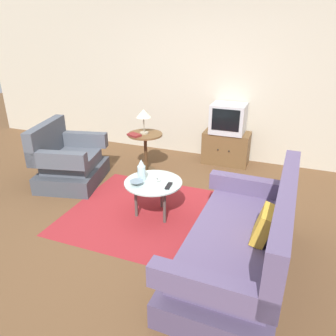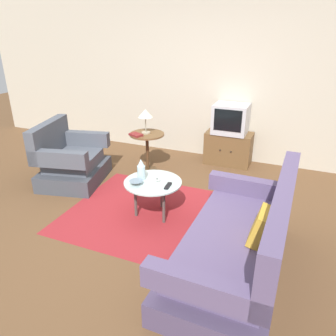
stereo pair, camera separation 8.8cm
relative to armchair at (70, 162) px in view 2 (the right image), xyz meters
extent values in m
plane|color=brown|center=(1.47, -0.58, -0.31)|extent=(16.00, 16.00, 0.00)
cube|color=#BCB29E|center=(1.47, 1.88, 1.04)|extent=(9.00, 0.12, 2.70)
cube|color=maroon|center=(1.55, -0.41, -0.31)|extent=(2.11, 1.77, 0.00)
cube|color=#3E424B|center=(0.05, 0.01, -0.19)|extent=(1.02, 1.15, 0.24)
cube|color=#4C515B|center=(0.05, 0.01, 0.02)|extent=(0.82, 0.85, 0.18)
cube|color=#4C515B|center=(-0.27, -0.06, 0.35)|extent=(0.36, 1.00, 0.48)
cube|color=#4C515B|center=(0.15, -0.40, 0.22)|extent=(0.83, 0.32, 0.22)
cube|color=#4C515B|center=(-0.04, 0.43, 0.22)|extent=(0.83, 0.32, 0.22)
cube|color=#4B3E5C|center=(2.64, -1.05, -0.19)|extent=(0.96, 1.84, 0.24)
cube|color=#5B4C70|center=(2.64, -1.05, 0.02)|extent=(0.81, 1.55, 0.18)
cube|color=#5B4C70|center=(3.03, -1.05, 0.39)|extent=(0.18, 1.82, 0.55)
cube|color=#5B4C70|center=(2.66, -0.21, 0.21)|extent=(0.92, 0.16, 0.19)
cube|color=#5B4C70|center=(2.62, -1.88, 0.21)|extent=(0.92, 0.16, 0.19)
cube|color=gold|center=(2.88, -1.05, 0.26)|extent=(0.20, 0.31, 0.32)
cylinder|color=#B2C6C1|center=(1.55, -0.41, 0.14)|extent=(0.70, 0.70, 0.02)
cylinder|color=#4C4742|center=(1.57, -0.19, -0.09)|extent=(0.04, 0.04, 0.44)
cylinder|color=#4C4742|center=(1.36, -0.51, -0.09)|extent=(0.04, 0.04, 0.44)
cylinder|color=#4C4742|center=(1.73, -0.51, -0.09)|extent=(0.04, 0.04, 0.44)
cylinder|color=brown|center=(0.90, 0.78, 0.31)|extent=(0.54, 0.54, 0.02)
cylinder|color=#47311C|center=(0.90, 0.78, -0.01)|extent=(0.05, 0.05, 0.60)
cylinder|color=#47311C|center=(0.90, 0.78, -0.30)|extent=(0.30, 0.30, 0.02)
cube|color=brown|center=(2.02, 1.57, -0.04)|extent=(0.76, 0.41, 0.54)
sphere|color=black|center=(1.93, 1.35, -0.01)|extent=(0.02, 0.02, 0.02)
sphere|color=black|center=(2.11, 1.35, -0.01)|extent=(0.02, 0.02, 0.02)
cube|color=#B7B7BC|center=(2.02, 1.58, 0.47)|extent=(0.54, 0.45, 0.47)
cube|color=black|center=(2.02, 1.34, 0.50)|extent=(0.44, 0.01, 0.34)
cylinder|color=#9E937A|center=(0.88, 0.79, 0.33)|extent=(0.14, 0.14, 0.02)
cylinder|color=#9E937A|center=(0.88, 0.79, 0.46)|extent=(0.02, 0.02, 0.24)
cone|color=beige|center=(0.88, 0.79, 0.63)|extent=(0.23, 0.23, 0.12)
cylinder|color=silver|center=(1.40, -0.41, 0.24)|extent=(0.10, 0.10, 0.18)
cone|color=silver|center=(1.40, -0.41, 0.37)|extent=(0.09, 0.09, 0.09)
cylinder|color=white|center=(1.55, -0.40, 0.19)|extent=(0.07, 0.07, 0.08)
torus|color=white|center=(1.61, -0.40, 0.19)|extent=(0.06, 0.01, 0.06)
cone|color=slate|center=(1.40, -0.55, 0.18)|extent=(0.16, 0.16, 0.05)
cube|color=black|center=(1.76, -0.46, 0.16)|extent=(0.06, 0.17, 0.02)
cube|color=maroon|center=(0.79, 0.61, 0.34)|extent=(0.23, 0.20, 0.03)
camera|label=1|loc=(2.96, -3.59, 1.87)|focal=34.76mm
camera|label=2|loc=(3.05, -3.55, 1.87)|focal=34.76mm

